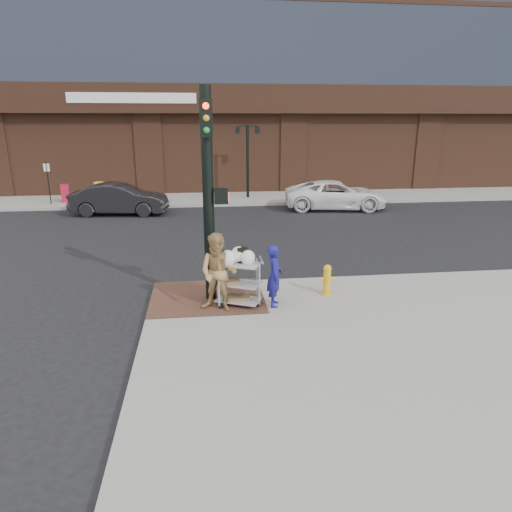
{
  "coord_description": "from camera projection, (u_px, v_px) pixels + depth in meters",
  "views": [
    {
      "loc": [
        -0.67,
        -9.83,
        4.43
      ],
      "look_at": [
        0.61,
        0.66,
        1.25
      ],
      "focal_mm": 32.0,
      "sensor_mm": 36.0,
      "label": 1
    }
  ],
  "objects": [
    {
      "name": "lamp_post",
      "position": [
        248.0,
        153.0,
        25.39
      ],
      "size": [
        1.32,
        0.22,
        4.0
      ],
      "color": "black",
      "rests_on": "sidewalk_far"
    },
    {
      "name": "newsbox_blue",
      "position": [
        98.0,
        193.0,
        24.17
      ],
      "size": [
        0.53,
        0.51,
        1.04
      ],
      "primitive_type": "cube",
      "rotation": [
        0.0,
        0.0,
        0.3
      ],
      "color": "#192AA8",
      "rests_on": "sidewalk_far"
    },
    {
      "name": "newsbox_yellow",
      "position": [
        100.0,
        192.0,
        24.16
      ],
      "size": [
        0.52,
        0.48,
        1.11
      ],
      "primitive_type": "cube",
      "rotation": [
        0.0,
        0.0,
        -0.14
      ],
      "color": "yellow",
      "rests_on": "sidewalk_far"
    },
    {
      "name": "brick_curb_ramp",
      "position": [
        207.0,
        297.0,
        11.44
      ],
      "size": [
        2.8,
        2.4,
        0.01
      ],
      "primitive_type": "cube",
      "color": "#492C22",
      "rests_on": "sidewalk_near"
    },
    {
      "name": "minivan_white",
      "position": [
        336.0,
        195.0,
        23.22
      ],
      "size": [
        5.45,
        3.06,
        1.44
      ],
      "primitive_type": "imported",
      "rotation": [
        0.0,
        0.0,
        1.44
      ],
      "color": "white",
      "rests_on": "ground"
    },
    {
      "name": "ground",
      "position": [
        234.0,
        316.0,
        10.7
      ],
      "size": [
        220.0,
        220.0,
        0.0
      ],
      "primitive_type": "plane",
      "color": "black",
      "rests_on": "ground"
    },
    {
      "name": "woman_blue",
      "position": [
        275.0,
        276.0,
        10.72
      ],
      "size": [
        0.43,
        0.59,
        1.49
      ],
      "primitive_type": "imported",
      "rotation": [
        0.0,
        0.0,
        1.42
      ],
      "color": "navy",
      "rests_on": "sidewalk_near"
    },
    {
      "name": "utility_cart",
      "position": [
        238.0,
        279.0,
        10.8
      ],
      "size": [
        1.16,
        0.93,
        1.41
      ],
      "color": "#9C9BA0",
      "rests_on": "sidewalk_near"
    },
    {
      "name": "newsbox_red",
      "position": [
        65.0,
        193.0,
        24.34
      ],
      "size": [
        0.48,
        0.45,
        0.97
      ],
      "primitive_type": "cube",
      "rotation": [
        0.0,
        0.0,
        0.21
      ],
      "color": "#B81530",
      "rests_on": "sidewalk_far"
    },
    {
      "name": "parking_sign",
      "position": [
        48.0,
        183.0,
        23.62
      ],
      "size": [
        0.05,
        0.05,
        2.2
      ],
      "primitive_type": "cylinder",
      "color": "black",
      "rests_on": "sidewalk_far"
    },
    {
      "name": "fire_hydrant",
      "position": [
        327.0,
        279.0,
        11.52
      ],
      "size": [
        0.37,
        0.26,
        0.78
      ],
      "color": "#EEAD14",
      "rests_on": "sidewalk_near"
    },
    {
      "name": "traffic_signal_pole",
      "position": [
        209.0,
        191.0,
        10.56
      ],
      "size": [
        0.61,
        0.51,
        5.0
      ],
      "color": "black",
      "rests_on": "sidewalk_near"
    },
    {
      "name": "sidewalk_far",
      "position": [
        342.0,
        168.0,
        42.54
      ],
      "size": [
        65.0,
        36.0,
        0.15
      ],
      "primitive_type": "cube",
      "color": "gray",
      "rests_on": "ground"
    },
    {
      "name": "pedestrian_tan",
      "position": [
        219.0,
        273.0,
        10.4
      ],
      "size": [
        1.09,
        0.98,
        1.84
      ],
      "primitive_type": "imported",
      "rotation": [
        0.0,
        0.0,
        -0.39
      ],
      "color": "#A5814E",
      "rests_on": "sidewalk_near"
    },
    {
      "name": "sedan_dark",
      "position": [
        119.0,
        199.0,
        21.89
      ],
      "size": [
        4.68,
        2.06,
        1.5
      ],
      "primitive_type": "imported",
      "rotation": [
        0.0,
        0.0,
        1.46
      ],
      "color": "black",
      "rests_on": "ground"
    }
  ]
}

